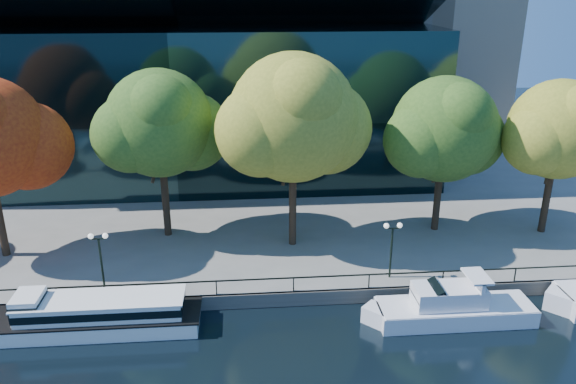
{
  "coord_description": "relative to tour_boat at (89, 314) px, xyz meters",
  "views": [
    {
      "loc": [
        1.91,
        -28.72,
        19.95
      ],
      "look_at": [
        5.04,
        8.0,
        6.13
      ],
      "focal_mm": 35.0,
      "sensor_mm": 36.0,
      "label": 1
    }
  ],
  "objects": [
    {
      "name": "ground",
      "position": [
        7.6,
        -1.38,
        -1.12
      ],
      "size": [
        160.0,
        160.0,
        0.0
      ],
      "primitive_type": "plane",
      "color": "black",
      "rests_on": "ground"
    },
    {
      "name": "promenade",
      "position": [
        7.6,
        34.99,
        -0.62
      ],
      "size": [
        90.0,
        67.08,
        1.0
      ],
      "color": "slate",
      "rests_on": "ground"
    },
    {
      "name": "railing",
      "position": [
        7.6,
        1.87,
        0.82
      ],
      "size": [
        88.2,
        0.08,
        0.99
      ],
      "color": "black",
      "rests_on": "promenade"
    },
    {
      "name": "convention_building",
      "position": [
        3.6,
        30.4,
        7.39
      ],
      "size": [
        50.0,
        24.57,
        21.43
      ],
      "color": "black",
      "rests_on": "ground"
    },
    {
      "name": "tour_boat",
      "position": [
        0.0,
        0.0,
        0.0
      ],
      "size": [
        13.84,
        3.09,
        2.63
      ],
      "color": "white",
      "rests_on": "ground"
    },
    {
      "name": "cruiser_near",
      "position": [
        22.06,
        -0.86,
        -0.15
      ],
      "size": [
        10.78,
        2.78,
        3.12
      ],
      "color": "white",
      "rests_on": "ground"
    },
    {
      "name": "tree_2",
      "position": [
        3.6,
        11.37,
        8.81
      ],
      "size": [
        10.13,
        8.31,
        13.16
      ],
      "color": "black",
      "rests_on": "promenade"
    },
    {
      "name": "tree_3",
      "position": [
        13.39,
        8.85,
        9.59
      ],
      "size": [
        11.6,
        9.51,
        14.55
      ],
      "color": "black",
      "rests_on": "promenade"
    },
    {
      "name": "tree_4",
      "position": [
        25.21,
        10.62,
        8.07
      ],
      "size": [
        10.19,
        8.35,
        12.44
      ],
      "color": "black",
      "rests_on": "promenade"
    },
    {
      "name": "tree_5",
      "position": [
        33.68,
        9.46,
        8.18
      ],
      "size": [
        9.5,
        7.79,
        12.26
      ],
      "color": "black",
      "rests_on": "promenade"
    },
    {
      "name": "lamp_1",
      "position": [
        0.24,
        3.12,
        2.86
      ],
      "size": [
        1.26,
        0.36,
        4.03
      ],
      "color": "black",
      "rests_on": "promenade"
    },
    {
      "name": "lamp_2",
      "position": [
        19.33,
        3.12,
        2.86
      ],
      "size": [
        1.26,
        0.36,
        4.03
      ],
      "color": "black",
      "rests_on": "promenade"
    }
  ]
}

